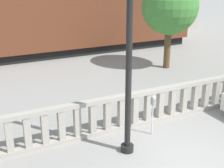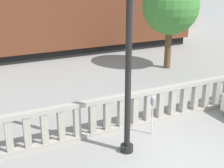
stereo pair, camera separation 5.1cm
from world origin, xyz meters
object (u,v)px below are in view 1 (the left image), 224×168
object	(u,v)px
parking_meter	(153,103)
train_near	(52,22)
lamppost	(129,52)
tree_left	(170,7)

from	to	relation	value
parking_meter	train_near	bearing A→B (deg)	90.32
lamppost	train_near	bearing A→B (deg)	84.48
lamppost	tree_left	distance (m)	8.77
tree_left	parking_meter	bearing A→B (deg)	-128.58
parking_meter	train_near	world-z (taller)	train_near
parking_meter	train_near	xyz separation A→B (m)	(-0.06, 11.25, 0.95)
parking_meter	tree_left	bearing A→B (deg)	51.42
lamppost	tree_left	size ratio (longest dim) A/B	1.23
lamppost	parking_meter	size ratio (longest dim) A/B	4.31
parking_meter	tree_left	distance (m)	7.88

